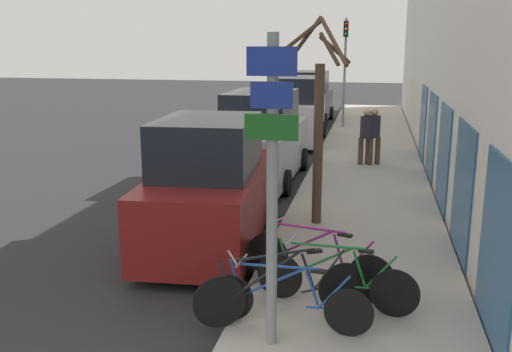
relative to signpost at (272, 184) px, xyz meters
The scene contains 16 objects.
ground_plane 8.90m from the signpost, 100.90° to the left, with size 80.00×80.00×0.00m, color #28282B.
sidewalk_curb 11.52m from the signpost, 85.12° to the left, with size 3.20×32.00×0.15m.
building_facade 11.60m from the signpost, 76.41° to the left, with size 0.23×32.00×6.50m.
signpost is the anchor object (origin of this frame).
bicycle_0 1.66m from the signpost, 71.35° to the left, with size 2.13×0.44×0.85m.
bicycle_1 1.69m from the signpost, 85.95° to the left, with size 2.12×1.10×0.94m.
bicycle_2 2.05m from the signpost, 58.66° to the left, with size 2.21×0.52×0.90m.
bicycle_3 2.30m from the signpost, 76.88° to the left, with size 2.21×0.88×0.96m.
parked_car_0 4.03m from the signpost, 116.81° to the left, with size 2.25×4.45×2.38m.
parked_car_1 8.93m from the signpost, 101.84° to the left, with size 2.08×4.82×2.42m.
parked_car_2 14.89m from the signpost, 96.82° to the left, with size 2.07×4.66×2.45m.
parked_car_3 20.44m from the signpost, 95.34° to the left, with size 2.10×4.44×2.38m.
pedestrian_near 10.85m from the signpost, 84.11° to the left, with size 0.43×0.37×1.66m.
pedestrian_far 10.72m from the signpost, 85.17° to the left, with size 0.43×0.37×1.64m.
street_tree 4.80m from the signpost, 89.45° to the left, with size 1.62×1.83×4.00m.
traffic_light 18.31m from the signpost, 90.59° to the left, with size 0.20×0.30×4.50m.
Camera 1 is at (2.72, -3.41, 3.67)m, focal length 40.00 mm.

